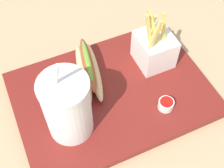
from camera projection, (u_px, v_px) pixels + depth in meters
The scene contains 6 objects.
ground_plane at pixel (112, 99), 0.73m from camera, with size 2.40×2.40×0.02m, color tan.
food_tray at pixel (112, 94), 0.72m from camera, with size 0.44×0.31×0.02m, color maroon.
soda_cup at pixel (67, 107), 0.59m from camera, with size 0.10×0.10×0.22m.
fries_basket at pixel (154, 49), 0.73m from camera, with size 0.08×0.09×0.16m.
hot_dog_1 at pixel (89, 70), 0.71m from camera, with size 0.08×0.18×0.07m.
ketchup_cup_1 at pixel (166, 104), 0.67m from camera, with size 0.03×0.03×0.02m.
Camera 1 is at (0.16, 0.36, 0.61)m, focal length 49.01 mm.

